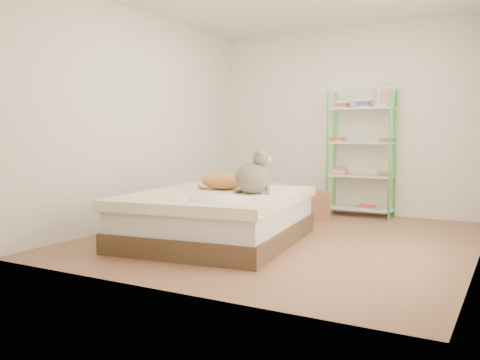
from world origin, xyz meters
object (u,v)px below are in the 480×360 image
Objects in this scene: shelf_unit at (362,151)px; orange_cat at (223,179)px; cardboard_box at (304,205)px; white_bin at (281,198)px; grey_cat at (253,171)px; bed at (218,217)px.

orange_cat is at bearing -114.09° from shelf_unit.
cardboard_box is 0.65m from white_bin.
orange_cat is at bearing 43.90° from grey_cat.
white_bin is (-0.24, 2.12, -0.04)m from bed.
white_bin is at bearing 89.14° from bed.
grey_cat is (0.47, -0.19, 0.11)m from orange_cat.
grey_cat is 0.26× the size of shelf_unit.
shelf_unit is at bearing 53.70° from orange_cat.
orange_cat is 0.52m from grey_cat.
orange_cat is at bearing 101.79° from bed.
grey_cat is at bearing -101.52° from shelf_unit.
bed is 1.25× the size of shelf_unit.
bed is 1.75m from cardboard_box.
shelf_unit is at bearing -35.64° from grey_cat.
orange_cat is 0.82× the size of cardboard_box.
grey_cat is at bearing -55.60° from cardboard_box.
bed is 2.58m from shelf_unit.
bed is at bearing -83.43° from white_bin.
orange_cat is 1.57m from cardboard_box.
shelf_unit reaches higher than grey_cat.
white_bin is (-1.08, -0.23, -0.68)m from shelf_unit.
cardboard_box is at bearing 63.86° from orange_cat.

